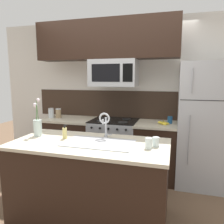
# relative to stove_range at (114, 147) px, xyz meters

# --- Properties ---
(ground_plane) EXTENTS (10.00, 10.00, 0.00)m
(ground_plane) POSITION_rel_stove_range_xyz_m (-0.00, -0.90, -0.46)
(ground_plane) COLOR brown
(rear_partition) EXTENTS (5.20, 0.10, 2.60)m
(rear_partition) POSITION_rel_stove_range_xyz_m (0.30, 0.38, 0.84)
(rear_partition) COLOR silver
(rear_partition) RESTS_ON ground
(splash_band) EXTENTS (3.13, 0.01, 0.48)m
(splash_band) POSITION_rel_stove_range_xyz_m (-0.00, 0.32, 0.69)
(splash_band) COLOR #332319
(splash_band) RESTS_ON rear_partition
(back_counter_left) EXTENTS (0.90, 0.65, 0.91)m
(back_counter_left) POSITION_rel_stove_range_xyz_m (-0.82, 0.00, -0.01)
(back_counter_left) COLOR black
(back_counter_left) RESTS_ON ground
(back_counter_right) EXTENTS (0.66, 0.65, 0.91)m
(back_counter_right) POSITION_rel_stove_range_xyz_m (0.69, 0.00, -0.01)
(back_counter_right) COLOR black
(back_counter_right) RESTS_ON ground
(stove_range) EXTENTS (0.76, 0.64, 0.93)m
(stove_range) POSITION_rel_stove_range_xyz_m (0.00, 0.00, 0.00)
(stove_range) COLOR #A8AAAF
(stove_range) RESTS_ON ground
(microwave) EXTENTS (0.74, 0.40, 0.42)m
(microwave) POSITION_rel_stove_range_xyz_m (0.00, -0.02, 1.23)
(microwave) COLOR #A8AAAF
(upper_cabinet_band) EXTENTS (2.26, 0.34, 0.60)m
(upper_cabinet_band) POSITION_rel_stove_range_xyz_m (-0.12, -0.05, 1.74)
(upper_cabinet_band) COLOR black
(refrigerator) EXTENTS (0.79, 0.74, 1.84)m
(refrigerator) POSITION_rel_stove_range_xyz_m (1.40, 0.02, 0.46)
(refrigerator) COLOR #A8AAAF
(refrigerator) RESTS_ON ground
(storage_jar_tall) EXTENTS (0.10, 0.10, 0.17)m
(storage_jar_tall) POSITION_rel_stove_range_xyz_m (-1.15, -0.04, 0.53)
(storage_jar_tall) COLOR silver
(storage_jar_tall) RESTS_ON back_counter_left
(storage_jar_medium) EXTENTS (0.10, 0.10, 0.16)m
(storage_jar_medium) POSITION_rel_stove_range_xyz_m (-1.04, 0.01, 0.53)
(storage_jar_medium) COLOR #997F5B
(storage_jar_medium) RESTS_ON back_counter_left
(banana_bunch) EXTENTS (0.19, 0.16, 0.08)m
(banana_bunch) POSITION_rel_stove_range_xyz_m (0.80, -0.06, 0.47)
(banana_bunch) COLOR yellow
(banana_bunch) RESTS_ON back_counter_right
(coffee_tin) EXTENTS (0.08, 0.08, 0.11)m
(coffee_tin) POSITION_rel_stove_range_xyz_m (0.89, 0.05, 0.50)
(coffee_tin) COLOR #1E5184
(coffee_tin) RESTS_ON back_counter_right
(island_counter) EXTENTS (1.74, 0.84, 0.91)m
(island_counter) POSITION_rel_stove_range_xyz_m (0.06, -1.25, -0.01)
(island_counter) COLOR black
(island_counter) RESTS_ON ground
(kitchen_sink) EXTENTS (0.76, 0.44, 0.16)m
(kitchen_sink) POSITION_rel_stove_range_xyz_m (0.17, -1.25, 0.38)
(kitchen_sink) COLOR #ADAFB5
(kitchen_sink) RESTS_ON island_counter
(sink_faucet) EXTENTS (0.14, 0.14, 0.31)m
(sink_faucet) POSITION_rel_stove_range_xyz_m (0.17, -1.03, 0.65)
(sink_faucet) COLOR #B7BABF
(sink_faucet) RESTS_ON island_counter
(dish_soap_bottle) EXTENTS (0.06, 0.05, 0.16)m
(dish_soap_bottle) POSITION_rel_stove_range_xyz_m (-0.27, -1.19, 0.52)
(dish_soap_bottle) COLOR #DBCC75
(dish_soap_bottle) RESTS_ON island_counter
(drinking_glass) EXTENTS (0.07, 0.07, 0.11)m
(drinking_glass) POSITION_rel_stove_range_xyz_m (0.72, -1.28, 0.50)
(drinking_glass) COLOR silver
(drinking_glass) RESTS_ON island_counter
(spare_glass) EXTENTS (0.07, 0.07, 0.10)m
(spare_glass) POSITION_rel_stove_range_xyz_m (0.78, -1.20, 0.50)
(spare_glass) COLOR silver
(spare_glass) RESTS_ON island_counter
(flower_vase) EXTENTS (0.10, 0.10, 0.46)m
(flower_vase) POSITION_rel_stove_range_xyz_m (-0.65, -1.17, 0.57)
(flower_vase) COLOR silver
(flower_vase) RESTS_ON island_counter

